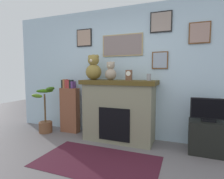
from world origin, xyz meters
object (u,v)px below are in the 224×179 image
(candle_jar, at_px, (149,77))
(mantel_clock, at_px, (129,75))
(potted_plant, at_px, (45,116))
(teddy_bear_grey, at_px, (111,72))
(television, at_px, (209,110))
(teddy_bear_cream, at_px, (94,68))
(fireplace, at_px, (119,110))
(tv_stand, at_px, (207,137))
(bookshelf, at_px, (70,108))

(candle_jar, bearing_deg, mantel_clock, -179.82)
(potted_plant, bearing_deg, teddy_bear_grey, 5.66)
(television, xyz_separation_m, candle_jar, (-0.96, 0.01, 0.52))
(teddy_bear_cream, bearing_deg, candle_jar, 0.03)
(fireplace, xyz_separation_m, television, (1.53, -0.03, 0.12))
(fireplace, bearing_deg, tv_stand, -1.16)
(fireplace, distance_m, teddy_bear_cream, 0.96)
(mantel_clock, relative_size, teddy_bear_grey, 0.54)
(bookshelf, distance_m, candle_jar, 1.87)
(potted_plant, bearing_deg, fireplace, 5.72)
(bookshelf, relative_size, television, 2.12)
(bookshelf, xyz_separation_m, teddy_bear_grey, (1.01, -0.09, 0.79))
(bookshelf, bearing_deg, teddy_bear_grey, -4.95)
(tv_stand, distance_m, mantel_clock, 1.66)
(bookshelf, xyz_separation_m, potted_plant, (-0.48, -0.23, -0.17))
(fireplace, relative_size, potted_plant, 1.43)
(tv_stand, bearing_deg, potted_plant, -177.58)
(bookshelf, bearing_deg, potted_plant, -153.80)
(candle_jar, distance_m, teddy_bear_grey, 0.73)
(bookshelf, height_order, candle_jar, candle_jar)
(fireplace, height_order, tv_stand, fireplace)
(fireplace, relative_size, bookshelf, 1.23)
(potted_plant, xyz_separation_m, candle_jar, (2.21, 0.15, 0.86))
(fireplace, bearing_deg, mantel_clock, -5.48)
(mantel_clock, bearing_deg, tv_stand, -0.52)
(potted_plant, relative_size, candle_jar, 8.16)
(tv_stand, bearing_deg, mantel_clock, 179.48)
(fireplace, height_order, teddy_bear_grey, teddy_bear_grey)
(potted_plant, bearing_deg, teddy_bear_cream, 7.49)
(teddy_bear_cream, height_order, teddy_bear_grey, teddy_bear_cream)
(potted_plant, bearing_deg, tv_stand, 2.42)
(potted_plant, xyz_separation_m, mantel_clock, (1.84, 0.15, 0.89))
(potted_plant, relative_size, television, 1.83)
(television, bearing_deg, mantel_clock, 179.42)
(bookshelf, height_order, television, bookshelf)
(bookshelf, relative_size, mantel_clock, 6.12)
(candle_jar, xyz_separation_m, teddy_bear_cream, (-1.09, -0.00, 0.16))
(television, bearing_deg, teddy_bear_grey, 179.52)
(teddy_bear_grey, bearing_deg, teddy_bear_cream, -179.97)
(fireplace, bearing_deg, television, -1.22)
(tv_stand, height_order, teddy_bear_cream, teddy_bear_cream)
(television, bearing_deg, teddy_bear_cream, 179.61)
(fireplace, relative_size, candle_jar, 11.64)
(fireplace, height_order, candle_jar, candle_jar)
(tv_stand, bearing_deg, bookshelf, 177.88)
(bookshelf, distance_m, tv_stand, 2.71)
(potted_plant, height_order, tv_stand, potted_plant)
(tv_stand, xyz_separation_m, teddy_bear_cream, (-2.06, 0.01, 1.12))
(television, height_order, teddy_bear_grey, teddy_bear_grey)
(mantel_clock, bearing_deg, candle_jar, 0.18)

